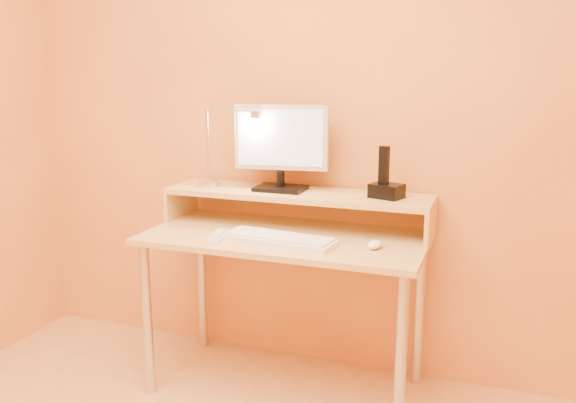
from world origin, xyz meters
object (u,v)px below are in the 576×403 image
at_px(monitor_panel, 281,137).
at_px(mouse, 375,244).
at_px(lamp_base, 209,184).
at_px(remote_control, 218,236).
at_px(keyboard, 279,240).
at_px(phone_dock, 387,191).

bearing_deg(monitor_panel, mouse, -33.06).
distance_m(lamp_base, remote_control, 0.37).
distance_m(keyboard, remote_control, 0.26).
distance_m(lamp_base, keyboard, 0.53).
bearing_deg(remote_control, monitor_panel, 49.27).
bearing_deg(monitor_panel, phone_dock, -8.74).
distance_m(monitor_panel, keyboard, 0.49).
xyz_separation_m(phone_dock, remote_control, (-0.64, -0.31, -0.18)).
height_order(monitor_panel, lamp_base, monitor_panel).
bearing_deg(monitor_panel, keyboard, -78.44).
xyz_separation_m(lamp_base, remote_control, (0.18, -0.28, -0.16)).
distance_m(phone_dock, remote_control, 0.74).
height_order(phone_dock, keyboard, phone_dock).
xyz_separation_m(keyboard, mouse, (0.38, 0.05, 0.00)).
relative_size(phone_dock, mouse, 1.38).
relative_size(keyboard, remote_control, 2.56).
bearing_deg(lamp_base, mouse, -12.93).
relative_size(keyboard, mouse, 4.98).
xyz_separation_m(phone_dock, mouse, (0.00, -0.22, -0.17)).
relative_size(monitor_panel, phone_dock, 3.24).
distance_m(phone_dock, keyboard, 0.50).
distance_m(monitor_panel, phone_dock, 0.52).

